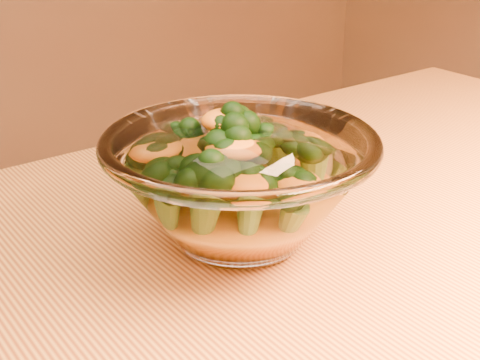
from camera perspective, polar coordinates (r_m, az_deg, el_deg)
name	(u,v)px	position (r m, az deg, el deg)	size (l,w,h in m)	color
glass_bowl	(240,185)	(0.57, 0.00, -0.47)	(0.24, 0.24, 0.10)	white
cheese_sauce	(240,208)	(0.58, 0.00, -2.44)	(0.13, 0.13, 0.04)	orange
broccoli_heap	(228,165)	(0.57, -1.01, 1.28)	(0.15, 0.16, 0.08)	black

